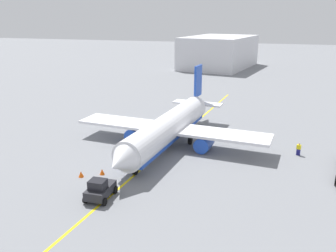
# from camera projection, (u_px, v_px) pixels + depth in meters

# --- Properties ---
(ground_plane) EXTENTS (400.00, 400.00, 0.00)m
(ground_plane) POSITION_uv_depth(u_px,v_px,m) (168.00, 146.00, 50.42)
(ground_plane) COLOR slate
(airplane) EXTENTS (31.65, 28.17, 9.69)m
(airplane) POSITION_uv_depth(u_px,v_px,m) (169.00, 127.00, 50.06)
(airplane) COLOR white
(airplane) RESTS_ON ground
(pushback_tug) EXTENTS (3.65, 2.38, 2.20)m
(pushback_tug) POSITION_uv_depth(u_px,v_px,m) (100.00, 189.00, 35.81)
(pushback_tug) COLOR #232328
(pushback_tug) RESTS_ON ground
(refueling_worker) EXTENTS (0.51, 0.61, 1.71)m
(refueling_worker) POSITION_uv_depth(u_px,v_px,m) (299.00, 149.00, 47.02)
(refueling_worker) COLOR navy
(refueling_worker) RESTS_ON ground
(safety_cone_nose) EXTENTS (0.61, 0.61, 0.67)m
(safety_cone_nose) POSITION_uv_depth(u_px,v_px,m) (102.00, 172.00, 41.43)
(safety_cone_nose) COLOR #F2590F
(safety_cone_nose) RESTS_ON ground
(safety_cone_wingtip) EXTENTS (0.62, 0.62, 0.69)m
(safety_cone_wingtip) POSITION_uv_depth(u_px,v_px,m) (81.00, 174.00, 40.80)
(safety_cone_wingtip) COLOR #F2590F
(safety_cone_wingtip) RESTS_ON ground
(distant_hangar) EXTENTS (33.78, 24.86, 10.66)m
(distant_hangar) POSITION_uv_depth(u_px,v_px,m) (219.00, 52.00, 125.07)
(distant_hangar) COLOR silver
(distant_hangar) RESTS_ON ground
(taxi_line_marking) EXTENTS (73.56, 7.18, 0.01)m
(taxi_line_marking) POSITION_uv_depth(u_px,v_px,m) (168.00, 146.00, 50.42)
(taxi_line_marking) COLOR yellow
(taxi_line_marking) RESTS_ON ground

